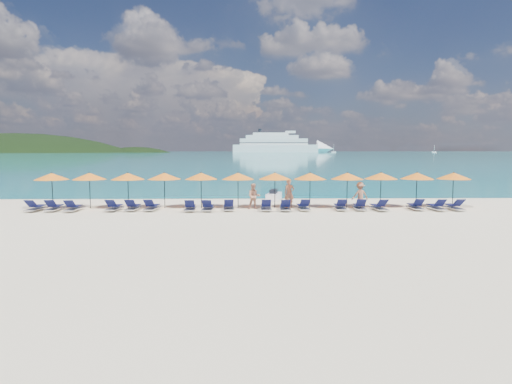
{
  "coord_description": "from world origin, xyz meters",
  "views": [
    {
      "loc": [
        -0.52,
        -21.87,
        3.66
      ],
      "look_at": [
        0.0,
        3.0,
        1.2
      ],
      "focal_mm": 30.0,
      "sensor_mm": 36.0,
      "label": 1
    }
  ],
  "objects": [
    {
      "name": "ground",
      "position": [
        0.0,
        0.0,
        0.0
      ],
      "size": [
        1400.0,
        1400.0,
        0.0
      ],
      "primitive_type": "plane",
      "color": "beige"
    },
    {
      "name": "sea",
      "position": [
        0.0,
        660.0,
        0.01
      ],
      "size": [
        1600.0,
        1300.0,
        0.01
      ],
      "primitive_type": "cube",
      "color": "#1FA9B2",
      "rests_on": "ground"
    },
    {
      "name": "headland_main",
      "position": [
        -300.0,
        540.0,
        -38.0
      ],
      "size": [
        374.0,
        242.0,
        126.5
      ],
      "color": "black",
      "rests_on": "ground"
    },
    {
      "name": "headland_small",
      "position": [
        -150.0,
        560.0,
        -35.0
      ],
      "size": [
        162.0,
        126.0,
        85.5
      ],
      "color": "black",
      "rests_on": "ground"
    },
    {
      "name": "cruise_ship",
      "position": [
        52.71,
        594.33,
        10.47
      ],
      "size": [
        144.92,
        25.55,
        40.24
      ],
      "rotation": [
        0.0,
        0.0,
        -0.02
      ],
      "color": "silver",
      "rests_on": "ground"
    },
    {
      "name": "sailboat_near",
      "position": [
        110.41,
        524.14,
        1.13
      ],
      "size": [
        6.01,
        2.0,
        11.02
      ],
      "color": "silver",
      "rests_on": "ground"
    },
    {
      "name": "sailboat_far",
      "position": [
        249.69,
        546.13,
        1.05
      ],
      "size": [
        5.58,
        1.86,
        10.23
      ],
      "color": "silver",
      "rests_on": "ground"
    },
    {
      "name": "jetski",
      "position": [
        1.43,
        9.08,
        0.32
      ],
      "size": [
        1.32,
        2.3,
        0.77
      ],
      "rotation": [
        0.0,
        0.0,
        -0.25
      ],
      "color": "white",
      "rests_on": "ground"
    },
    {
      "name": "beachgoer_a",
      "position": [
        2.16,
        5.1,
        0.9
      ],
      "size": [
        0.71,
        0.52,
        1.81
      ],
      "primitive_type": "imported",
      "rotation": [
        0.0,
        0.0,
        0.13
      ],
      "color": "tan",
      "rests_on": "ground"
    },
    {
      "name": "beachgoer_b",
      "position": [
        -0.1,
        4.32,
        0.8
      ],
      "size": [
        0.78,
        0.46,
        1.6
      ],
      "primitive_type": "imported",
      "rotation": [
        0.0,
        0.0,
        -0.02
      ],
      "color": "tan",
      "rests_on": "ground"
    },
    {
      "name": "beachgoer_c",
      "position": [
        6.56,
        4.62,
        0.83
      ],
      "size": [
        1.14,
        0.68,
        1.65
      ],
      "primitive_type": "imported",
      "rotation": [
        0.0,
        0.0,
        3.32
      ],
      "color": "tan",
      "rests_on": "ground"
    },
    {
      "name": "umbrella_0",
      "position": [
        -12.62,
        4.78,
        2.02
      ],
      "size": [
        2.1,
        2.1,
        2.28
      ],
      "color": "black",
      "rests_on": "ground"
    },
    {
      "name": "umbrella_1",
      "position": [
        -10.36,
        4.93,
        2.02
      ],
      "size": [
        2.1,
        2.1,
        2.28
      ],
      "color": "black",
      "rests_on": "ground"
    },
    {
      "name": "umbrella_2",
      "position": [
        -7.95,
        4.84,
        2.02
      ],
      "size": [
        2.1,
        2.1,
        2.28
      ],
      "color": "black",
      "rests_on": "ground"
    },
    {
      "name": "umbrella_3",
      "position": [
        -5.72,
        4.99,
        2.02
      ],
      "size": [
        2.1,
        2.1,
        2.28
      ],
      "color": "black",
      "rests_on": "ground"
    },
    {
      "name": "umbrella_4",
      "position": [
        -3.41,
        4.98,
        2.02
      ],
      "size": [
        2.1,
        2.1,
        2.28
      ],
      "color": "black",
      "rests_on": "ground"
    },
    {
      "name": "umbrella_5",
      "position": [
        -1.09,
        4.89,
        2.02
      ],
      "size": [
        2.1,
        2.1,
        2.28
      ],
      "color": "black",
      "rests_on": "ground"
    },
    {
      "name": "umbrella_6",
      "position": [
        1.23,
        4.88,
        2.02
      ],
      "size": [
        2.1,
        2.1,
        2.28
      ],
      "color": "black",
      "rests_on": "ground"
    },
    {
      "name": "umbrella_7",
      "position": [
        3.43,
        4.77,
        2.02
      ],
      "size": [
        2.1,
        2.1,
        2.28
      ],
      "color": "black",
      "rests_on": "ground"
    },
    {
      "name": "umbrella_8",
      "position": [
        5.78,
        4.8,
        2.02
      ],
      "size": [
        2.1,
        2.1,
        2.28
      ],
      "color": "black",
      "rests_on": "ground"
    },
    {
      "name": "umbrella_9",
      "position": [
        7.97,
        4.97,
        2.02
      ],
      "size": [
        2.1,
        2.1,
        2.28
      ],
      "color": "black",
      "rests_on": "ground"
    },
    {
      "name": "umbrella_10",
      "position": [
        10.24,
        4.9,
        2.02
      ],
      "size": [
        2.1,
        2.1,
        2.28
      ],
      "color": "black",
      "rests_on": "ground"
    },
    {
      "name": "umbrella_11",
      "position": [
        12.57,
        4.87,
        2.02
      ],
      "size": [
        2.1,
        2.1,
        2.28
      ],
      "color": "black",
      "rests_on": "ground"
    },
    {
      "name": "lounger_0",
      "position": [
        -13.15,
        3.71,
        0.24
      ],
      "size": [
        0.7,
        1.73,
        0.66
      ],
      "rotation": [
        0.0,
        0.0,
        -0.05
      ],
      "color": "silver",
      "rests_on": "ground"
    },
    {
      "name": "lounger_1",
      "position": [
        -12.07,
        3.73,
        0.24
      ],
      "size": [
        0.71,
        1.73,
        0.66
      ],
      "rotation": [
        0.0,
        0.0,
        0.05
      ],
      "color": "silver",
      "rests_on": "ground"
    },
    {
      "name": "lounger_2",
      "position": [
        -10.9,
        3.61,
        0.24
      ],
      "size": [
        0.66,
        1.72,
        0.66
      ],
      "rotation": [
        0.0,
        0.0,
        0.03
      ],
      "color": "silver",
      "rests_on": "ground"
    },
    {
      "name": "lounger_3",
      "position": [
        -8.52,
        3.75,
        0.24
      ],
      "size": [
        0.71,
        1.73,
        0.66
      ],
      "rotation": [
        0.0,
        0.0,
        -0.05
      ],
      "color": "silver",
      "rests_on": "ground"
    },
    {
      "name": "lounger_4",
      "position": [
        -7.41,
        3.8,
        0.24
      ],
      "size": [
        0.66,
        1.71,
        0.66
      ],
      "rotation": [
        0.0,
        0.0,
        -0.02
      ],
      "color": "silver",
      "rests_on": "ground"
    },
    {
      "name": "lounger_5",
      "position": [
        -6.28,
        3.82,
        0.24
      ],
      "size": [
        0.76,
        1.74,
        0.66
      ],
      "rotation": [
        0.0,
        0.0,
        -0.08
      ],
      "color": "silver",
      "rests_on": "ground"
    },
    {
      "name": "lounger_6",
      "position": [
        -3.92,
        3.52,
        0.24
      ],
      "size": [
        0.72,
        1.73,
        0.66
      ],
      "rotation": [
        0.0,
        0.0,
        0.06
      ],
      "color": "silver",
      "rests_on": "ground"
    },
    {
      "name": "lounger_7",
      "position": [
        -2.87,
        3.55,
        0.24
      ],
      "size": [
        0.68,
        1.72,
        0.66
      ],
      "rotation": [
        0.0,
        0.0,
        -0.03
      ],
      "color": "silver",
      "rests_on": "ground"
    },
    {
      "name": "lounger_8",
      "position": [
        -1.64,
        3.73,
        0.24
      ],
      "size": [
        0.72,
        1.73,
        0.66
      ],
      "rotation": [
        0.0,
        0.0,
        0.06
      ],
      "color": "silver",
      "rests_on": "ground"
    },
    {
      "name": "lounger_9",
      "position": [
        0.62,
        3.64,
        0.24
      ],
      "size": [
        0.64,
        1.71,
        0.66
      ],
      "rotation": [
        0.0,
        0.0,
        -0.01
      ],
      "color": "silver",
      "rests_on": "ground"
    },
    {
      "name": "lounger_10",
      "position": [
        1.77,
        3.58,
        0.24
      ],
      "size": [
        0.69,
        1.72,
        0.66
      ],
      "rotation": [
        0.0,
        0.0,
        -0.04
      ],
      "color": "silver",
      "rests_on": "ground"
    },
    {
      "name": "lounger_11",
      "position": [
        2.88,
        3.72,
        0.24
      ],
      "size": [
        0.71,
        1.73,
        0.66
      ],
      "rotation": [
        0.0,
        0.0,
        0.05
      ],
      "color": "silver",
      "rests_on": "ground"
    },
    {
      "name": "lounger_12",
      "position": [
        5.13,
        3.71,
        0.24
      ],
      "size": [
        0.71,
        1.73,
        0.66
      ],
      "rotation": [
        0.0,
        0.0,
        -0.06
      ],
      "color": "silver",
      "rests_on": "ground"
    },
    {
      "name": "lounger_13",
      "position": [
        6.3,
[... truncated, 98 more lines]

